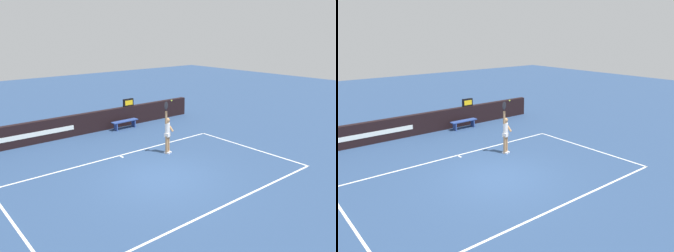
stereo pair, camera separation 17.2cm
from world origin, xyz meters
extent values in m
plane|color=navy|center=(0.00, 0.00, 0.00)|extent=(60.00, 60.00, 0.00)
cube|color=white|center=(0.00, 2.92, 0.00)|extent=(10.15, 0.08, 0.00)
cube|color=white|center=(0.00, -2.80, 0.00)|extent=(10.15, 0.08, 0.00)
cube|color=white|center=(-5.07, 0.06, 0.00)|extent=(0.08, 5.80, 0.00)
cube|color=white|center=(5.07, 0.06, 0.00)|extent=(0.08, 5.80, 0.00)
cube|color=white|center=(0.00, 2.77, 0.00)|extent=(0.08, 0.30, 0.00)
cube|color=black|center=(0.00, 6.83, 0.53)|extent=(14.38, 0.28, 1.06)
cube|color=silver|center=(-2.47, 6.68, 0.49)|extent=(4.35, 0.01, 0.22)
cube|color=black|center=(3.06, 6.83, 1.27)|extent=(0.62, 0.13, 0.43)
cube|color=yellow|center=(3.06, 6.76, 1.27)|extent=(0.48, 0.01, 0.26)
cylinder|color=#A77C52|center=(1.84, 1.88, 0.39)|extent=(0.11, 0.11, 0.79)
cylinder|color=#A77C52|center=(1.71, 1.84, 0.39)|extent=(0.11, 0.11, 0.79)
cube|color=white|center=(1.85, 1.86, 0.04)|extent=(0.17, 0.26, 0.07)
cube|color=white|center=(1.71, 1.82, 0.04)|extent=(0.17, 0.26, 0.07)
cylinder|color=white|center=(1.77, 1.86, 1.07)|extent=(0.21, 0.21, 0.56)
cube|color=white|center=(1.77, 1.86, 0.83)|extent=(0.29, 0.26, 0.16)
sphere|color=#A77C52|center=(1.77, 1.86, 1.47)|extent=(0.21, 0.21, 0.21)
cylinder|color=#A77C52|center=(1.67, 1.83, 1.61)|extent=(0.12, 0.12, 0.53)
cylinder|color=#A77C52|center=(1.89, 1.84, 1.16)|extent=(0.20, 0.38, 0.43)
ellipsoid|color=black|center=(1.67, 1.83, 2.12)|extent=(0.30, 0.13, 0.36)
cylinder|color=black|center=(1.67, 1.83, 1.93)|extent=(0.03, 0.03, 0.18)
sphere|color=#C7DD39|center=(1.75, 1.57, 2.36)|extent=(0.07, 0.07, 0.07)
cube|color=#2F4A95|center=(2.43, 6.26, 0.43)|extent=(1.51, 0.39, 0.05)
cube|color=#2F4A95|center=(1.86, 6.25, 0.22)|extent=(0.07, 0.32, 0.43)
cube|color=#2F4A95|center=(3.01, 6.27, 0.22)|extent=(0.07, 0.32, 0.43)
camera|label=1|loc=(-7.08, -8.81, 5.10)|focal=36.33mm
camera|label=2|loc=(-6.95, -8.92, 5.10)|focal=36.33mm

